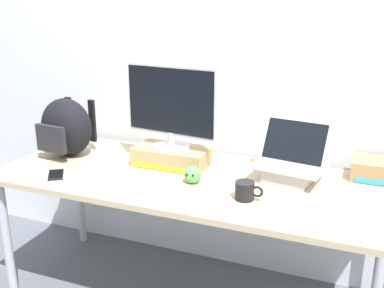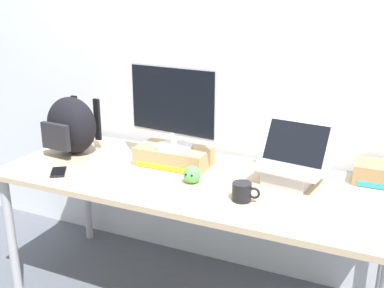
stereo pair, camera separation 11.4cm
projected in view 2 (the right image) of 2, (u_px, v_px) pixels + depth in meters
The scene contains 10 objects.
back_wall at pixel (228, 58), 2.57m from camera, with size 7.00×0.10×2.60m, color silver.
desk at pixel (192, 189), 2.33m from camera, with size 2.03×0.80×0.75m.
toner_box_yellow at pixel (174, 156), 2.47m from camera, with size 0.40×0.22×0.10m.
desktop_monitor at pixel (173, 106), 2.38m from camera, with size 0.54×0.20×0.45m.
open_laptop at pixel (290, 170), 2.22m from camera, with size 0.37×0.29×0.30m.
external_keyboard at pixel (119, 189), 2.14m from camera, with size 0.44×0.17×0.02m.
messenger_backpack at pixel (71, 126), 2.62m from camera, with size 0.34×0.30×0.34m.
coffee_mug at pixel (242, 192), 2.03m from camera, with size 0.13×0.09×0.09m.
cell_phone at pixel (58, 172), 2.37m from camera, with size 0.14×0.16×0.01m.
plush_toy at pixel (192, 175), 2.23m from camera, with size 0.09×0.09×0.09m.
Camera 2 is at (0.89, -1.95, 1.63)m, focal length 42.10 mm.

